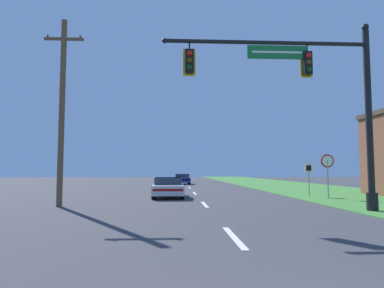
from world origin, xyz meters
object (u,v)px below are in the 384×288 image
car_ahead (168,187)px  stop_sign (327,166)px  signal_mast (318,96)px  route_sign_post (309,172)px  utility_pole_near (62,108)px  far_car (182,179)px

car_ahead → stop_sign: bearing=-11.0°
signal_mast → route_sign_post: 8.50m
stop_sign → utility_pole_near: bearing=-166.8°
car_ahead → far_car: 20.17m
signal_mast → far_car: size_ratio=2.02×
utility_pole_near → car_ahead: bearing=46.3°
far_car → stop_sign: size_ratio=1.70×
car_ahead → far_car: bearing=86.2°
route_sign_post → utility_pole_near: utility_pole_near is taller
signal_mast → utility_pole_near: size_ratio=0.99×
far_car → signal_mast: bearing=-80.1°
signal_mast → route_sign_post: bearing=71.5°
car_ahead → stop_sign: 9.36m
stop_sign → utility_pole_near: (-13.91, -3.26, 2.62)m
car_ahead → route_sign_post: bearing=-0.5°
route_sign_post → utility_pole_near: bearing=-159.8°
stop_sign → route_sign_post: bearing=103.9°
signal_mast → utility_pole_near: utility_pole_near is taller
signal_mast → utility_pole_near: 11.26m
far_car → stop_sign: bearing=-70.5°
far_car → stop_sign: (7.77, -21.90, 1.26)m
car_ahead → utility_pole_near: size_ratio=0.49×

